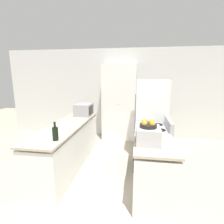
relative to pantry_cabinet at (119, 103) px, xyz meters
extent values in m
plane|color=#A89E89|center=(-0.02, -3.05, -1.07)|extent=(14.00, 14.00, 0.00)
cube|color=silver|center=(-0.02, 0.29, 0.23)|extent=(7.00, 0.06, 2.60)
cube|color=silver|center=(-0.84, -1.75, -0.66)|extent=(0.58, 2.37, 0.81)
cube|color=#B7A88E|center=(-0.84, -1.75, -0.20)|extent=(0.60, 2.42, 0.04)
cube|color=silver|center=(0.80, -2.52, -0.66)|extent=(0.58, 0.85, 0.81)
cube|color=#B7A88E|center=(0.80, -2.52, -0.20)|extent=(0.60, 0.87, 0.04)
cube|color=white|center=(0.00, 0.00, 0.00)|extent=(0.94, 0.49, 2.13)
sphere|color=#B2B2B7|center=(-0.04, -0.26, 0.00)|extent=(0.03, 0.03, 0.03)
sphere|color=#B2B2B7|center=(0.04, -0.26, 0.00)|extent=(0.03, 0.03, 0.03)
cube|color=#9E9EA3|center=(0.82, -1.70, -0.62)|extent=(0.64, 0.74, 0.89)
cube|color=black|center=(0.50, -1.70, -0.73)|extent=(0.02, 0.65, 0.49)
cube|color=#9E9EA3|center=(1.11, -1.70, -0.10)|extent=(0.06, 0.70, 0.16)
cylinder|color=black|center=(0.70, -1.87, -0.18)|extent=(0.17, 0.17, 0.01)
cylinder|color=black|center=(0.70, -1.52, -0.18)|extent=(0.17, 0.17, 0.01)
cylinder|color=black|center=(0.95, -1.87, -0.18)|extent=(0.17, 0.17, 0.01)
cylinder|color=black|center=(0.95, -1.52, -0.18)|extent=(0.17, 0.17, 0.01)
cube|color=white|center=(0.84, -0.89, -0.19)|extent=(0.67, 0.79, 1.74)
cylinder|color=gray|center=(0.49, -1.11, -0.11)|extent=(0.02, 0.02, 0.96)
cube|color=#939399|center=(-0.75, -0.91, -0.04)|extent=(0.37, 0.51, 0.28)
cube|color=black|center=(-0.56, -0.95, -0.04)|extent=(0.01, 0.32, 0.20)
cylinder|color=black|center=(-0.65, -2.61, -0.08)|extent=(0.09, 0.09, 0.20)
cylinder|color=black|center=(-0.65, -2.61, 0.06)|extent=(0.03, 0.03, 0.08)
cube|color=#B2B2B7|center=(0.70, -2.52, -0.06)|extent=(0.33, 0.39, 0.23)
cube|color=black|center=(0.53, -2.52, -0.06)|extent=(0.01, 0.27, 0.14)
cylinder|color=black|center=(0.69, -2.52, 0.08)|extent=(0.24, 0.24, 0.05)
sphere|color=orange|center=(0.74, -2.47, 0.12)|extent=(0.08, 0.08, 0.08)
sphere|color=orange|center=(0.64, -2.47, 0.12)|extent=(0.08, 0.08, 0.08)
sphere|color=orange|center=(0.64, -2.57, 0.12)|extent=(0.08, 0.08, 0.08)
sphere|color=orange|center=(0.74, -2.57, 0.12)|extent=(0.08, 0.08, 0.08)
camera|label=1|loc=(0.55, -4.92, 0.76)|focal=28.00mm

